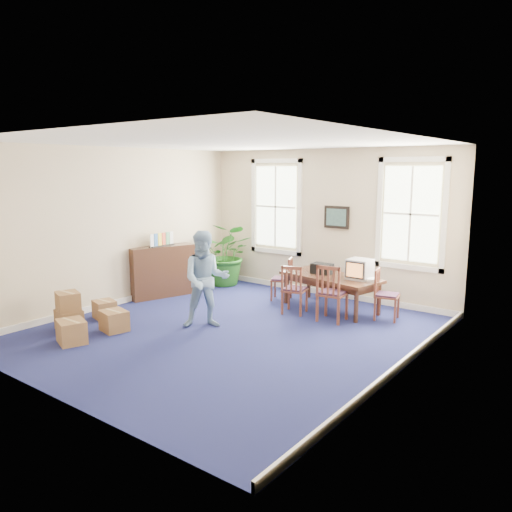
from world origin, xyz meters
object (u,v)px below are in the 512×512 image
Objects in this scene: conference_table at (330,292)px; cardboard_boxes at (79,311)px; potted_plant at (227,254)px; chair_near_left at (295,289)px; crt_tv at (360,269)px; man at (206,279)px; credenza at (162,271)px.

cardboard_boxes is at bearing -115.08° from conference_table.
cardboard_boxes is (-2.81, -3.83, 0.01)m from conference_table.
chair_near_left is at bearing -21.94° from potted_plant.
cardboard_boxes is (-3.40, -3.87, -0.52)m from crt_tv.
crt_tv is 0.27× the size of man.
conference_table is 2.08× the size of chair_near_left.
cardboard_boxes is at bearing 178.41° from man.
conference_table is 3.69m from credenza.
chair_near_left is 3.96m from cardboard_boxes.
potted_plant is (-1.82, 2.71, -0.11)m from man.
conference_table is 4.75m from cardboard_boxes.
cardboard_boxes is (-1.61, -1.48, -0.50)m from man.
conference_table is 3.07m from potted_plant.
chair_near_left is 0.56× the size of man.
chair_near_left is at bearing 52.65° from cardboard_boxes.
potted_plant reaches higher than credenza.
potted_plant reaches higher than conference_table.
crt_tv is at bearing 15.60° from conference_table.
chair_near_left is 0.78× the size of cardboard_boxes.
chair_near_left reaches higher than conference_table.
man is 1.14× the size of potted_plant.
potted_plant is at bearing 92.82° from cardboard_boxes.
credenza reaches higher than crt_tv.
potted_plant is (-3.02, 0.37, 0.41)m from conference_table.
chair_near_left is at bearing 20.47° from man.
credenza is at bearing -147.67° from conference_table.
chair_near_left is at bearing -142.99° from crt_tv.
man is (-1.79, -2.39, -0.02)m from crt_tv.
man is at bearing -7.21° from credenza.
man is at bearing 51.11° from chair_near_left.
potted_plant is at bearing 79.66° from man.
cardboard_boxes is at bearing 39.11° from chair_near_left.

